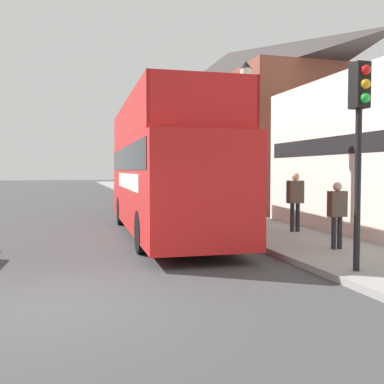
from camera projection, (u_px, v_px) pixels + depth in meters
name	position (u px, v px, depth m)	size (l,w,h in m)	color
ground_plane	(66.00, 205.00, 26.94)	(144.00, 144.00, 0.00)	#3D3D3F
sidewalk	(181.00, 205.00, 25.74)	(3.07, 108.00, 0.14)	gray
brick_terrace_rear	(228.00, 127.00, 31.12)	(6.00, 24.10, 10.15)	brown
tour_bus	(165.00, 176.00, 14.19)	(2.79, 10.17, 4.13)	red
parked_car_ahead_of_bus	(142.00, 197.00, 22.27)	(2.02, 4.03, 1.56)	black
pedestrian_second	(337.00, 209.00, 10.85)	(0.43, 0.23, 1.62)	#232328
pedestrian_third	(295.00, 196.00, 13.95)	(0.48, 0.26, 1.84)	#232328
traffic_signal	(360.00, 119.00, 8.36)	(0.28, 0.42, 3.91)	black
lamp_post_nearest	(246.00, 116.00, 13.49)	(0.35, 0.35, 5.18)	black
lamp_post_second	(187.00, 138.00, 20.81)	(0.35, 0.35, 4.95)	black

